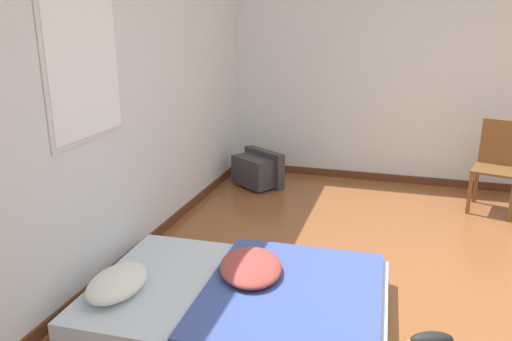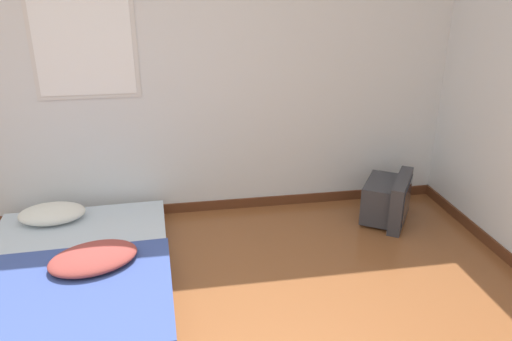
{
  "view_description": "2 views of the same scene",
  "coord_description": "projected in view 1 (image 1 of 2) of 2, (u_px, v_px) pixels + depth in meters",
  "views": [
    {
      "loc": [
        -3.18,
        0.37,
        1.89
      ],
      "look_at": [
        0.81,
        1.56,
        0.62
      ],
      "focal_mm": 35.0,
      "sensor_mm": 36.0,
      "label": 1
    },
    {
      "loc": [
        0.34,
        -1.75,
        2.08
      ],
      "look_at": [
        0.93,
        1.69,
        0.66
      ],
      "focal_mm": 35.0,
      "sensor_mm": 36.0,
      "label": 2
    }
  ],
  "objects": [
    {
      "name": "wooden_chair",
      "position": [
        499.0,
        159.0,
        5.03
      ],
      "size": [
        0.52,
        0.52,
        0.92
      ],
      "color": "brown",
      "rests_on": "ground_plane"
    },
    {
      "name": "wall_back",
      "position": [
        110.0,
        104.0,
        3.65
      ],
      "size": [
        7.97,
        0.08,
        2.6
      ],
      "color": "silver",
      "rests_on": "ground_plane"
    },
    {
      "name": "wall_right",
      "position": [
        441.0,
        75.0,
        5.56
      ],
      "size": [
        0.08,
        7.22,
        2.6
      ],
      "color": "silver",
      "rests_on": "ground_plane"
    },
    {
      "name": "crt_tv",
      "position": [
        257.0,
        170.0,
        5.81
      ],
      "size": [
        0.59,
        0.65,
        0.42
      ],
      "color": "#333338",
      "rests_on": "ground_plane"
    },
    {
      "name": "mattress_bed",
      "position": [
        240.0,
        298.0,
        3.3
      ],
      "size": [
        1.39,
        1.97,
        0.32
      ],
      "color": "silver",
      "rests_on": "ground_plane"
    },
    {
      "name": "ground_plane",
      "position": [
        443.0,
        311.0,
        3.36
      ],
      "size": [
        20.0,
        20.0,
        0.0
      ],
      "primitive_type": "plane",
      "color": "brown"
    }
  ]
}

